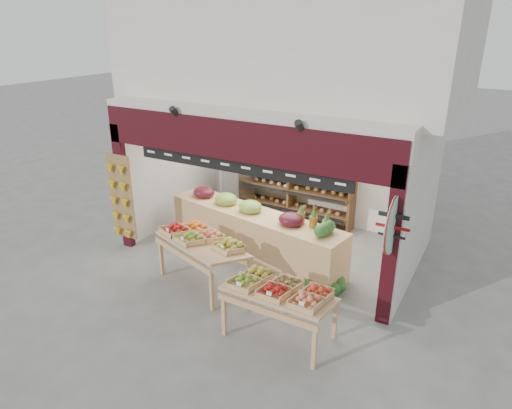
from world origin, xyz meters
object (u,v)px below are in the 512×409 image
(display_table_left, at_px, (200,240))
(watermelon_pile, at_px, (326,281))
(mid_counter, at_px, (254,233))
(display_table_right, at_px, (280,291))
(back_shelving, at_px, (292,175))
(cardboard_stack, at_px, (237,227))
(refrigerator, at_px, (237,184))

(display_table_left, distance_m, watermelon_pile, 2.38)
(mid_counter, height_order, display_table_right, mid_counter)
(back_shelving, distance_m, display_table_right, 4.53)
(display_table_left, relative_size, watermelon_pile, 2.70)
(cardboard_stack, bearing_deg, refrigerator, 121.50)
(display_table_left, bearing_deg, display_table_right, -20.78)
(cardboard_stack, bearing_deg, watermelon_pile, -23.49)
(refrigerator, xyz_separation_m, display_table_right, (3.07, -3.78, 0.01))
(back_shelving, relative_size, display_table_left, 1.60)
(cardboard_stack, bearing_deg, mid_counter, -39.16)
(display_table_right, bearing_deg, mid_counter, 128.28)
(cardboard_stack, relative_size, mid_counter, 0.24)
(back_shelving, height_order, cardboard_stack, back_shelving)
(refrigerator, xyz_separation_m, watermelon_pile, (3.22, -2.21, -0.62))
(refrigerator, distance_m, mid_counter, 2.32)
(display_table_left, xyz_separation_m, watermelon_pile, (2.14, 0.81, -0.65))
(mid_counter, bearing_deg, back_shelving, 94.73)
(mid_counter, height_order, watermelon_pile, mid_counter)
(refrigerator, bearing_deg, cardboard_stack, -48.86)
(back_shelving, bearing_deg, display_table_right, -66.94)
(display_table_left, height_order, display_table_right, display_table_left)
(mid_counter, distance_m, display_table_left, 1.36)
(refrigerator, distance_m, display_table_left, 3.21)
(cardboard_stack, height_order, watermelon_pile, cardboard_stack)
(display_table_right, relative_size, watermelon_pile, 2.30)
(display_table_right, bearing_deg, display_table_left, 159.22)
(back_shelving, xyz_separation_m, display_table_left, (-0.22, -3.40, -0.29))
(refrigerator, bearing_deg, display_table_right, -41.25)
(cardboard_stack, relative_size, watermelon_pile, 1.38)
(mid_counter, xyz_separation_m, display_table_left, (-0.40, -1.26, 0.30))
(cardboard_stack, distance_m, watermelon_pile, 2.77)
(mid_counter, xyz_separation_m, watermelon_pile, (1.74, -0.45, -0.36))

